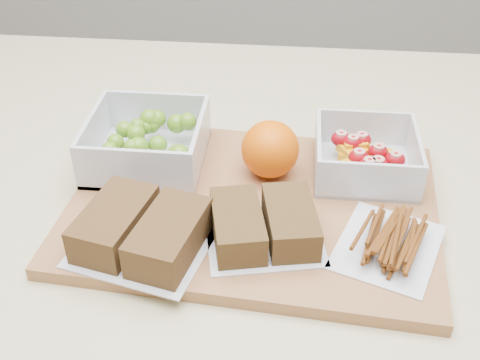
% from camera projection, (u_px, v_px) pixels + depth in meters
% --- Properties ---
extents(cutting_board, '(0.44, 0.33, 0.02)m').
position_uv_depth(cutting_board, '(253.00, 207.00, 0.70)').
color(cutting_board, '#9D6940').
rests_on(cutting_board, counter).
extents(grape_container, '(0.14, 0.14, 0.06)m').
position_uv_depth(grape_container, '(149.00, 143.00, 0.75)').
color(grape_container, silver).
rests_on(grape_container, cutting_board).
extents(fruit_container, '(0.12, 0.12, 0.05)m').
position_uv_depth(fruit_container, '(365.00, 158.00, 0.73)').
color(fruit_container, silver).
rests_on(fruit_container, cutting_board).
extents(orange, '(0.07, 0.07, 0.07)m').
position_uv_depth(orange, '(270.00, 149.00, 0.72)').
color(orange, '#EA5E05').
rests_on(orange, cutting_board).
extents(sandwich_bag_left, '(0.16, 0.15, 0.04)m').
position_uv_depth(sandwich_bag_left, '(142.00, 231.00, 0.62)').
color(sandwich_bag_left, silver).
rests_on(sandwich_bag_left, cutting_board).
extents(sandwich_bag_center, '(0.14, 0.13, 0.04)m').
position_uv_depth(sandwich_bag_center, '(264.00, 224.00, 0.64)').
color(sandwich_bag_center, silver).
rests_on(sandwich_bag_center, cutting_board).
extents(pretzel_bag, '(0.13, 0.15, 0.03)m').
position_uv_depth(pretzel_bag, '(389.00, 238.00, 0.63)').
color(pretzel_bag, silver).
rests_on(pretzel_bag, cutting_board).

